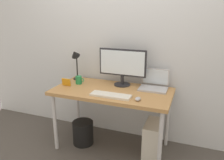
{
  "coord_description": "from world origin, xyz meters",
  "views": [
    {
      "loc": [
        0.87,
        -2.3,
        1.64
      ],
      "look_at": [
        0.0,
        0.0,
        0.87
      ],
      "focal_mm": 36.14,
      "sensor_mm": 36.0,
      "label": 1
    }
  ],
  "objects_px": {
    "coffee_mug": "(79,80)",
    "photo_frame": "(66,82)",
    "computer_tower": "(153,140)",
    "desk": "(112,95)",
    "keyboard": "(111,95)",
    "wastebasket": "(83,133)",
    "monitor": "(122,65)",
    "mouse": "(138,99)",
    "desk_lamp": "(75,58)",
    "laptop": "(154,84)"
  },
  "relations": [
    {
      "from": "photo_frame",
      "to": "wastebasket",
      "type": "distance_m",
      "value": 0.68
    },
    {
      "from": "desk_lamp",
      "to": "wastebasket",
      "type": "distance_m",
      "value": 0.96
    },
    {
      "from": "desk",
      "to": "keyboard",
      "type": "bearing_deg",
      "value": -73.26
    },
    {
      "from": "laptop",
      "to": "keyboard",
      "type": "bearing_deg",
      "value": -132.45
    },
    {
      "from": "laptop",
      "to": "photo_frame",
      "type": "distance_m",
      "value": 1.05
    },
    {
      "from": "laptop",
      "to": "photo_frame",
      "type": "relative_size",
      "value": 2.91
    },
    {
      "from": "mouse",
      "to": "desk_lamp",
      "type": "bearing_deg",
      "value": 156.56
    },
    {
      "from": "coffee_mug",
      "to": "photo_frame",
      "type": "relative_size",
      "value": 1.04
    },
    {
      "from": "photo_frame",
      "to": "desk",
      "type": "bearing_deg",
      "value": 6.16
    },
    {
      "from": "computer_tower",
      "to": "photo_frame",
      "type": "bearing_deg",
      "value": -176.94
    },
    {
      "from": "coffee_mug",
      "to": "computer_tower",
      "type": "bearing_deg",
      "value": -4.15
    },
    {
      "from": "desk",
      "to": "keyboard",
      "type": "height_order",
      "value": "keyboard"
    },
    {
      "from": "computer_tower",
      "to": "desk",
      "type": "bearing_deg",
      "value": 179.53
    },
    {
      "from": "monitor",
      "to": "desk_lamp",
      "type": "bearing_deg",
      "value": 179.96
    },
    {
      "from": "coffee_mug",
      "to": "computer_tower",
      "type": "relative_size",
      "value": 0.27
    },
    {
      "from": "desk_lamp",
      "to": "keyboard",
      "type": "bearing_deg",
      "value": -32.19
    },
    {
      "from": "computer_tower",
      "to": "wastebasket",
      "type": "bearing_deg",
      "value": -176.39
    },
    {
      "from": "keyboard",
      "to": "wastebasket",
      "type": "xyz_separation_m",
      "value": [
        -0.43,
        0.14,
        -0.62
      ]
    },
    {
      "from": "desk_lamp",
      "to": "wastebasket",
      "type": "height_order",
      "value": "desk_lamp"
    },
    {
      "from": "laptop",
      "to": "wastebasket",
      "type": "distance_m",
      "value": 1.09
    },
    {
      "from": "desk",
      "to": "monitor",
      "type": "height_order",
      "value": "monitor"
    },
    {
      "from": "computer_tower",
      "to": "wastebasket",
      "type": "distance_m",
      "value": 0.88
    },
    {
      "from": "keyboard",
      "to": "wastebasket",
      "type": "bearing_deg",
      "value": 162.09
    },
    {
      "from": "laptop",
      "to": "coffee_mug",
      "type": "distance_m",
      "value": 0.93
    },
    {
      "from": "computer_tower",
      "to": "monitor",
      "type": "bearing_deg",
      "value": 154.9
    },
    {
      "from": "coffee_mug",
      "to": "photo_frame",
      "type": "distance_m",
      "value": 0.16
    },
    {
      "from": "mouse",
      "to": "photo_frame",
      "type": "height_order",
      "value": "photo_frame"
    },
    {
      "from": "desk",
      "to": "keyboard",
      "type": "relative_size",
      "value": 3.11
    },
    {
      "from": "desk_lamp",
      "to": "mouse",
      "type": "xyz_separation_m",
      "value": [
        0.94,
        -0.41,
        -0.27
      ]
    },
    {
      "from": "monitor",
      "to": "desk",
      "type": "bearing_deg",
      "value": -104.88
    },
    {
      "from": "desk_lamp",
      "to": "laptop",
      "type": "bearing_deg",
      "value": 0.83
    },
    {
      "from": "desk_lamp",
      "to": "mouse",
      "type": "height_order",
      "value": "desk_lamp"
    },
    {
      "from": "desk",
      "to": "photo_frame",
      "type": "height_order",
      "value": "photo_frame"
    },
    {
      "from": "wastebasket",
      "to": "mouse",
      "type": "bearing_deg",
      "value": -11.07
    },
    {
      "from": "desk",
      "to": "photo_frame",
      "type": "relative_size",
      "value": 12.44
    },
    {
      "from": "monitor",
      "to": "photo_frame",
      "type": "distance_m",
      "value": 0.71
    },
    {
      "from": "keyboard",
      "to": "photo_frame",
      "type": "bearing_deg",
      "value": 167.76
    },
    {
      "from": "laptop",
      "to": "photo_frame",
      "type": "xyz_separation_m",
      "value": [
        -1.02,
        -0.28,
        -0.01
      ]
    },
    {
      "from": "keyboard",
      "to": "laptop",
      "type": "bearing_deg",
      "value": 47.55
    },
    {
      "from": "mouse",
      "to": "photo_frame",
      "type": "xyz_separation_m",
      "value": [
        -0.93,
        0.14,
        0.03
      ]
    },
    {
      "from": "monitor",
      "to": "laptop",
      "type": "relative_size",
      "value": 1.82
    },
    {
      "from": "desk_lamp",
      "to": "monitor",
      "type": "bearing_deg",
      "value": -0.04
    },
    {
      "from": "keyboard",
      "to": "wastebasket",
      "type": "height_order",
      "value": "keyboard"
    },
    {
      "from": "desk_lamp",
      "to": "photo_frame",
      "type": "bearing_deg",
      "value": -87.26
    },
    {
      "from": "coffee_mug",
      "to": "wastebasket",
      "type": "height_order",
      "value": "coffee_mug"
    },
    {
      "from": "coffee_mug",
      "to": "computer_tower",
      "type": "distance_m",
      "value": 1.14
    },
    {
      "from": "coffee_mug",
      "to": "photo_frame",
      "type": "xyz_separation_m",
      "value": [
        -0.1,
        -0.13,
        -0.0
      ]
    },
    {
      "from": "keyboard",
      "to": "mouse",
      "type": "xyz_separation_m",
      "value": [
        0.3,
        -0.0,
        0.01
      ]
    },
    {
      "from": "laptop",
      "to": "keyboard",
      "type": "distance_m",
      "value": 0.57
    },
    {
      "from": "mouse",
      "to": "computer_tower",
      "type": "xyz_separation_m",
      "value": [
        0.14,
        0.2,
        -0.56
      ]
    }
  ]
}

